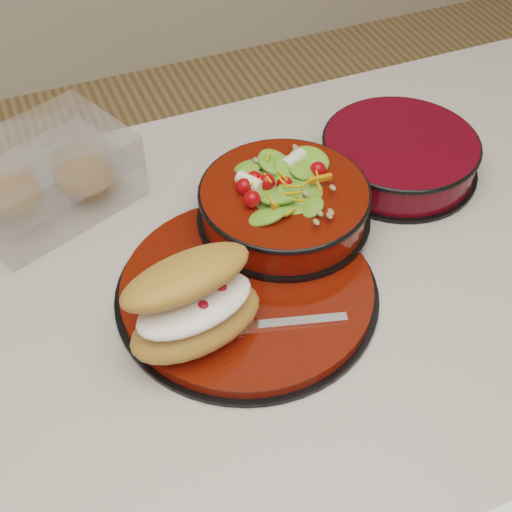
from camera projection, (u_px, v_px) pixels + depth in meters
name	position (u px, v px, depth m)	size (l,w,h in m)	color
island_counter	(329.00, 434.00, 1.22)	(1.24, 0.74, 0.90)	white
dinner_plate	(248.00, 289.00, 0.84)	(0.31, 0.31, 0.02)	black
salad_bowl	(284.00, 199.00, 0.89)	(0.22, 0.22, 0.09)	black
croissant	(193.00, 303.00, 0.76)	(0.17, 0.13, 0.09)	#C6853C
fork	(273.00, 324.00, 0.79)	(0.15, 0.06, 0.00)	silver
pastry_box	(45.00, 177.00, 0.93)	(0.26, 0.22, 0.09)	white
extra_bowl	(399.00, 154.00, 0.99)	(0.23, 0.23, 0.05)	black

